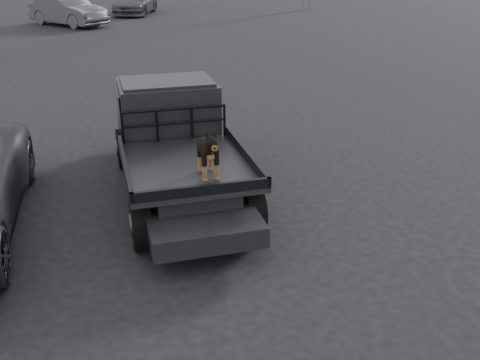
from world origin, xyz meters
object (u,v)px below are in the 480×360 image
object	(u,v)px
distant_car_a	(68,11)
distant_car_b	(135,2)
flatbed_ute	(179,168)
dog	(208,152)

from	to	relation	value
distant_car_a	distant_car_b	distance (m)	5.90
flatbed_ute	distant_car_a	distance (m)	22.69
distant_car_a	distant_car_b	size ratio (longest dim) A/B	0.97
dog	distant_car_a	distance (m)	24.18
dog	distant_car_b	distance (m)	28.46
dog	distant_car_b	world-z (taller)	dog
dog	distant_car_a	size ratio (longest dim) A/B	0.16
flatbed_ute	distant_car_b	distance (m)	26.99
flatbed_ute	distant_car_a	bearing A→B (deg)	95.63
flatbed_ute	distant_car_b	xyz separation A→B (m)	(1.75, 26.93, 0.25)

